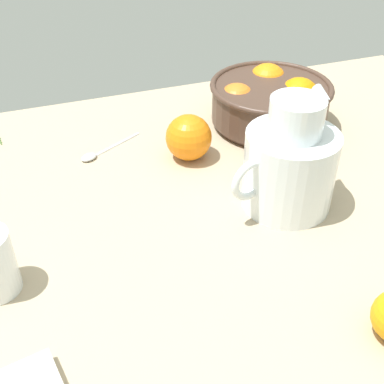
{
  "coord_description": "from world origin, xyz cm",
  "views": [
    {
      "loc": [
        -20.96,
        -63.16,
        51.64
      ],
      "look_at": [
        0.6,
        -2.91,
        4.15
      ],
      "focal_mm": 46.7,
      "sensor_mm": 36.0,
      "label": 1
    }
  ],
  "objects_px": {
    "fruit_bowl": "(269,101)",
    "spoon": "(102,151)",
    "loose_orange_2": "(189,137)",
    "juice_pitcher": "(289,169)"
  },
  "relations": [
    {
      "from": "fruit_bowl",
      "to": "spoon",
      "type": "distance_m",
      "value": 0.36
    },
    {
      "from": "fruit_bowl",
      "to": "juice_pitcher",
      "type": "distance_m",
      "value": 0.28
    },
    {
      "from": "loose_orange_2",
      "to": "spoon",
      "type": "distance_m",
      "value": 0.17
    },
    {
      "from": "fruit_bowl",
      "to": "juice_pitcher",
      "type": "height_order",
      "value": "juice_pitcher"
    },
    {
      "from": "fruit_bowl",
      "to": "spoon",
      "type": "bearing_deg",
      "value": 179.71
    },
    {
      "from": "fruit_bowl",
      "to": "loose_orange_2",
      "type": "distance_m",
      "value": 0.21
    },
    {
      "from": "juice_pitcher",
      "to": "loose_orange_2",
      "type": "xyz_separation_m",
      "value": [
        -0.1,
        0.19,
        -0.02
      ]
    },
    {
      "from": "spoon",
      "to": "loose_orange_2",
      "type": "bearing_deg",
      "value": -25.15
    },
    {
      "from": "fruit_bowl",
      "to": "loose_orange_2",
      "type": "relative_size",
      "value": 2.88
    },
    {
      "from": "fruit_bowl",
      "to": "juice_pitcher",
      "type": "relative_size",
      "value": 1.28
    }
  ]
}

